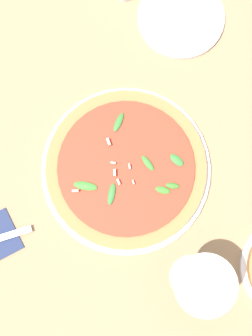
{
  "coord_description": "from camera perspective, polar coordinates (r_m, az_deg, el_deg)",
  "views": [
    {
      "loc": [
        0.04,
        0.16,
        0.85
      ],
      "look_at": [
        0.01,
        0.04,
        0.03
      ],
      "focal_mm": 50.0,
      "sensor_mm": 36.0,
      "label": 1
    }
  ],
  "objects": [
    {
      "name": "pizza_arugula_main",
      "position": [
        0.84,
        0.0,
        -0.14
      ],
      "size": [
        0.31,
        0.31,
        0.05
      ],
      "color": "white",
      "rests_on": "ground_plane"
    },
    {
      "name": "ground_plane",
      "position": [
        0.87,
        -0.23,
        2.32
      ],
      "size": [
        6.0,
        6.0,
        0.0
      ],
      "primitive_type": "plane",
      "color": "#9E7A56"
    },
    {
      "name": "side_plate_white",
      "position": [
        0.95,
        6.74,
        17.84
      ],
      "size": [
        0.17,
        0.17,
        0.02
      ],
      "color": "white",
      "rests_on": "ground_plane"
    },
    {
      "name": "wine_glass",
      "position": [
        0.75,
        9.17,
        -13.65
      ],
      "size": [
        0.09,
        0.09,
        0.16
      ],
      "color": "white",
      "rests_on": "ground_plane"
    }
  ]
}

